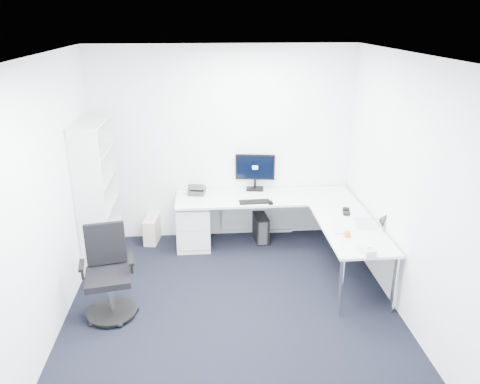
{
  "coord_description": "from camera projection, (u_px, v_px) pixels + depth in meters",
  "views": [
    {
      "loc": [
        -0.27,
        -4.18,
        3.05
      ],
      "look_at": [
        0.15,
        1.05,
        1.05
      ],
      "focal_mm": 35.0,
      "sensor_mm": 36.0,
      "label": 1
    }
  ],
  "objects": [
    {
      "name": "laptop",
      "position": [
        366.0,
        215.0,
        5.52
      ],
      "size": [
        0.38,
        0.37,
        0.24
      ],
      "primitive_type": null,
      "rotation": [
        0.0,
        0.0,
        -0.16
      ],
      "color": "silver",
      "rests_on": "l_desk"
    },
    {
      "name": "ground",
      "position": [
        234.0,
        319.0,
        4.99
      ],
      "size": [
        4.2,
        4.2,
        0.0
      ],
      "primitive_type": "plane",
      "color": "black"
    },
    {
      "name": "monitor",
      "position": [
        255.0,
        172.0,
        6.56
      ],
      "size": [
        0.57,
        0.25,
        0.53
      ],
      "primitive_type": null,
      "rotation": [
        0.0,
        0.0,
        -0.14
      ],
      "color": "black",
      "rests_on": "l_desk"
    },
    {
      "name": "mouse",
      "position": [
        270.0,
        203.0,
        6.15
      ],
      "size": [
        0.07,
        0.1,
        0.03
      ],
      "primitive_type": "cube",
      "rotation": [
        0.0,
        0.0,
        0.12
      ],
      "color": "black",
      "rests_on": "l_desk"
    },
    {
      "name": "ceiling",
      "position": [
        232.0,
        57.0,
        4.03
      ],
      "size": [
        4.2,
        4.2,
        0.0
      ],
      "primitive_type": "plane",
      "color": "white"
    },
    {
      "name": "wall_back",
      "position": [
        223.0,
        145.0,
        6.47
      ],
      "size": [
        3.6,
        0.02,
        2.7
      ],
      "primitive_type": "cube",
      "color": "white",
      "rests_on": "ground"
    },
    {
      "name": "headphones",
      "position": [
        346.0,
        211.0,
        5.87
      ],
      "size": [
        0.18,
        0.23,
        0.06
      ],
      "primitive_type": null,
      "rotation": [
        0.0,
        0.0,
        -0.24
      ],
      "color": "black",
      "rests_on": "l_desk"
    },
    {
      "name": "drawer_pedestal",
      "position": [
        193.0,
        223.0,
        6.47
      ],
      "size": [
        0.45,
        0.56,
        0.69
      ],
      "primitive_type": "cube",
      "color": "silver",
      "rests_on": "ground"
    },
    {
      "name": "wall_left",
      "position": [
        42.0,
        208.0,
        4.38
      ],
      "size": [
        0.02,
        4.2,
        2.7
      ],
      "primitive_type": "cube",
      "color": "white",
      "rests_on": "ground"
    },
    {
      "name": "beige_pc_tower",
      "position": [
        152.0,
        230.0,
        6.65
      ],
      "size": [
        0.22,
        0.4,
        0.36
      ],
      "primitive_type": "cube",
      "rotation": [
        0.0,
        0.0,
        -0.14
      ],
      "color": "beige",
      "rests_on": "ground"
    },
    {
      "name": "task_chair",
      "position": [
        108.0,
        275.0,
        4.88
      ],
      "size": [
        0.65,
        0.65,
        0.99
      ],
      "primitive_type": null,
      "rotation": [
        0.0,
        0.0,
        0.17
      ],
      "color": "black",
      "rests_on": "ground"
    },
    {
      "name": "tissue_box",
      "position": [
        366.0,
        250.0,
        4.86
      ],
      "size": [
        0.15,
        0.24,
        0.08
      ],
      "primitive_type": "cube",
      "rotation": [
        0.0,
        0.0,
        0.16
      ],
      "color": "silver",
      "rests_on": "l_desk"
    },
    {
      "name": "power_strip",
      "position": [
        280.0,
        230.0,
        7.0
      ],
      "size": [
        0.34,
        0.06,
        0.04
      ],
      "primitive_type": "cube",
      "rotation": [
        0.0,
        0.0,
        -0.01
      ],
      "color": "silver",
      "rests_on": "ground"
    },
    {
      "name": "black_pc_tower",
      "position": [
        261.0,
        228.0,
        6.68
      ],
      "size": [
        0.21,
        0.4,
        0.38
      ],
      "primitive_type": "cube",
      "rotation": [
        0.0,
        0.0,
        0.1
      ],
      "color": "black",
      "rests_on": "ground"
    },
    {
      "name": "orange_fruit",
      "position": [
        347.0,
        234.0,
        5.23
      ],
      "size": [
        0.08,
        0.08,
        0.08
      ],
      "primitive_type": "sphere",
      "color": "orange",
      "rests_on": "l_desk"
    },
    {
      "name": "desk_phone",
      "position": [
        197.0,
        189.0,
        6.47
      ],
      "size": [
        0.26,
        0.26,
        0.15
      ],
      "primitive_type": null,
      "rotation": [
        0.0,
        0.0,
        -0.18
      ],
      "color": "#2C2C2F",
      "rests_on": "l_desk"
    },
    {
      "name": "bookshelf",
      "position": [
        97.0,
        193.0,
        5.89
      ],
      "size": [
        0.36,
        0.93,
        1.87
      ],
      "primitive_type": null,
      "color": "silver",
      "rests_on": "ground"
    },
    {
      "name": "wall_right",
      "position": [
        413.0,
        197.0,
        4.65
      ],
      "size": [
        0.02,
        4.2,
        2.7
      ],
      "primitive_type": "cube",
      "color": "white",
      "rests_on": "ground"
    },
    {
      "name": "l_desk",
      "position": [
        268.0,
        231.0,
        6.21
      ],
      "size": [
        2.44,
        1.36,
        0.71
      ],
      "primitive_type": null,
      "color": "silver",
      "rests_on": "ground"
    },
    {
      "name": "white_keyboard",
      "position": [
        337.0,
        227.0,
        5.48
      ],
      "size": [
        0.17,
        0.39,
        0.01
      ],
      "primitive_type": "cube",
      "rotation": [
        0.0,
        0.0,
        -0.17
      ],
      "color": "silver",
      "rests_on": "l_desk"
    },
    {
      "name": "black_keyboard",
      "position": [
        255.0,
        202.0,
        6.19
      ],
      "size": [
        0.41,
        0.16,
        0.02
      ],
      "primitive_type": "cube",
      "rotation": [
        0.0,
        0.0,
        0.04
      ],
      "color": "black",
      "rests_on": "l_desk"
    },
    {
      "name": "wall_front",
      "position": [
        258.0,
        345.0,
        2.56
      ],
      "size": [
        3.6,
        0.02,
        2.7
      ],
      "primitive_type": "cube",
      "color": "white",
      "rests_on": "ground"
    }
  ]
}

